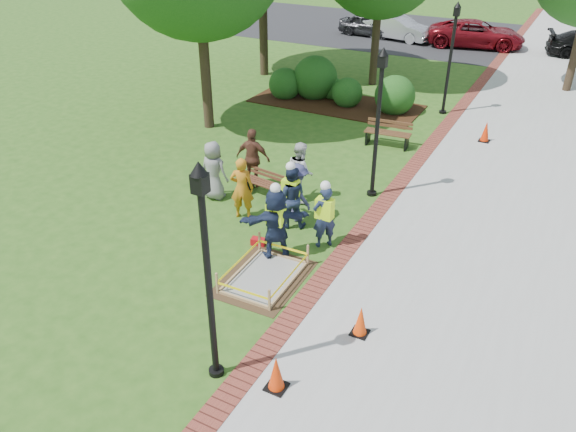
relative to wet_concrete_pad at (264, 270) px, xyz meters
The scene contains 31 objects.
ground 0.61m from the wet_concrete_pad, behind, with size 100.00×100.00×0.00m, color #285116.
sidewalk 11.00m from the wet_concrete_pad, 66.17° to the left, with size 6.00×60.00×0.02m, color #9E9E99.
brick_edging 10.13m from the wet_concrete_pad, 83.24° to the left, with size 0.50×60.00×0.03m, color maroon.
mulch_bed 12.58m from the wet_concrete_pad, 106.43° to the left, with size 7.00×3.00×0.05m, color #381E0F.
parking_lot 27.07m from the wet_concrete_pad, 91.18° to the left, with size 36.00×12.00×0.01m, color black.
wet_concrete_pad is the anchor object (origin of this frame).
bench_near 4.08m from the wet_concrete_pad, 120.07° to the left, with size 1.39×0.64×0.72m.
bench_far 8.78m from the wet_concrete_pad, 91.01° to the left, with size 1.62×0.67×0.86m.
cone_front 3.31m from the wet_concrete_pad, 56.05° to the right, with size 0.37×0.37×0.74m.
cone_back 2.72m from the wet_concrete_pad, 15.21° to the right, with size 0.34×0.34×0.68m.
cone_far 11.13m from the wet_concrete_pad, 75.58° to the left, with size 0.38×0.38×0.74m.
toolbox 1.46m from the wet_concrete_pad, 126.03° to the left, with size 0.36×0.20×0.18m, color #A80C13.
lamp_near 3.76m from the wet_concrete_pad, 76.73° to the right, with size 0.28×0.28×4.26m.
lamp_mid 5.58m from the wet_concrete_pad, 82.20° to the left, with size 0.28×0.28×4.26m.
lamp_far 13.27m from the wet_concrete_pad, 86.96° to the left, with size 0.28×0.28×4.26m.
shrub_a 13.20m from the wet_concrete_pad, 116.30° to the left, with size 1.38×1.38×1.38m, color #144715.
shrub_b 13.39m from the wet_concrete_pad, 110.78° to the left, with size 1.91×1.91×1.91m, color #144715.
shrub_c 12.49m from the wet_concrete_pad, 104.24° to the left, with size 1.26×1.26×1.26m, color #144715.
shrub_d 12.29m from the wet_concrete_pad, 95.10° to the left, with size 1.61×1.61×1.61m, color #144715.
shrub_e 13.31m from the wet_concrete_pad, 107.44° to the left, with size 0.97×0.97×0.97m, color #144715.
casual_person_a 4.31m from the wet_concrete_pad, 139.58° to the left, with size 0.56×0.37×1.71m.
casual_person_b 3.00m from the wet_concrete_pad, 131.49° to the left, with size 0.65×0.53×1.73m.
casual_person_c 4.04m from the wet_concrete_pad, 105.06° to the left, with size 0.64×0.64×1.73m.
casual_person_d 4.80m from the wet_concrete_pad, 123.96° to the left, with size 0.62×0.44×1.80m.
casual_person_e 2.88m from the wet_concrete_pad, 101.92° to the left, with size 0.61×0.54×1.62m.
hivis_worker_a 1.22m from the wet_concrete_pad, 102.74° to the left, with size 0.69×0.66×1.97m.
hivis_worker_b 2.11m from the wet_concrete_pad, 72.73° to the left, with size 0.61×0.61×1.79m.
hivis_worker_c 2.55m from the wet_concrete_pad, 103.73° to the left, with size 0.64×0.54×1.84m.
parked_car_a 26.00m from the wet_concrete_pad, 105.75° to the left, with size 4.27×1.86×1.39m, color #29282B.
parked_car_b 25.31m from the wet_concrete_pad, 101.70° to the left, with size 4.58×1.99×1.49m, color #B9BABF.
parked_car_c 25.14m from the wet_concrete_pad, 91.39° to the left, with size 4.92×2.14×1.61m, color maroon.
Camera 1 is at (5.94, -9.00, 7.65)m, focal length 35.00 mm.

